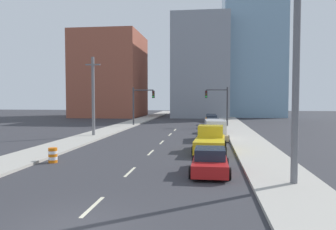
{
  "coord_description": "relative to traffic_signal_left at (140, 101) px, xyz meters",
  "views": [
    {
      "loc": [
        4.35,
        -9.73,
        4.11
      ],
      "look_at": [
        -0.26,
        26.97,
        2.2
      ],
      "focal_mm": 35.0,
      "sensor_mm": 36.0,
      "label": 1
    }
  ],
  "objects": [
    {
      "name": "lane_stripe_at_20m",
      "position": [
        5.81,
        -17.33,
        -3.63
      ],
      "size": [
        0.16,
        2.4,
        0.01
      ],
      "primitive_type": "cube",
      "color": "beige",
      "rests_on": "ground"
    },
    {
      "name": "lane_stripe_at_2m",
      "position": [
        5.81,
        -35.54,
        -3.63
      ],
      "size": [
        0.16,
        2.4,
        0.01
      ],
      "primitive_type": "cube",
      "color": "beige",
      "rests_on": "ground"
    },
    {
      "name": "ground_plane",
      "position": [
        5.81,
        -37.54,
        -3.63
      ],
      "size": [
        200.0,
        200.0,
        0.0
      ],
      "primitive_type": "plane",
      "color": "#333338"
    },
    {
      "name": "sedan_silver",
      "position": [
        10.7,
        -2.1,
        -3.0
      ],
      "size": [
        2.09,
        4.32,
        1.37
      ],
      "rotation": [
        0.0,
        0.0,
        0.03
      ],
      "color": "#B2B2BC",
      "rests_on": "ground"
    },
    {
      "name": "box_truck_tan",
      "position": [
        10.75,
        -14.67,
        -2.7
      ],
      "size": [
        2.65,
        6.39,
        1.96
      ],
      "rotation": [
        0.0,
        0.0,
        0.05
      ],
      "color": "tan",
      "rests_on": "ground"
    },
    {
      "name": "building_office_center",
      "position": [
        8.3,
        28.53,
        7.18
      ],
      "size": [
        12.0,
        20.0,
        21.62
      ],
      "color": "gray",
      "rests_on": "ground"
    },
    {
      "name": "lane_stripe_at_27m",
      "position": [
        5.81,
        -10.75,
        -3.63
      ],
      "size": [
        0.16,
        2.4,
        0.01
      ],
      "primitive_type": "cube",
      "color": "beige",
      "rests_on": "ground"
    },
    {
      "name": "pickup_truck_yellow",
      "position": [
        10.27,
        -22.2,
        -2.82
      ],
      "size": [
        2.63,
        5.59,
        1.97
      ],
      "rotation": [
        0.0,
        0.0,
        -0.04
      ],
      "color": "gold",
      "rests_on": "ground"
    },
    {
      "name": "lane_stripe_at_32m",
      "position": [
        5.81,
        -5.28,
        -3.63
      ],
      "size": [
        0.16,
        2.4,
        0.01
      ],
      "primitive_type": "cube",
      "color": "beige",
      "rests_on": "ground"
    },
    {
      "name": "sedan_maroon",
      "position": [
        10.65,
        -8.24,
        -2.96
      ],
      "size": [
        2.21,
        4.75,
        1.49
      ],
      "rotation": [
        0.0,
        0.0,
        -0.02
      ],
      "color": "maroon",
      "rests_on": "ground"
    },
    {
      "name": "building_glass_right",
      "position": [
        19.87,
        32.53,
        12.26
      ],
      "size": [
        13.0,
        20.0,
        31.78
      ],
      "color": "#7A9EB7",
      "rests_on": "ground"
    },
    {
      "name": "sidewalk_right",
      "position": [
        13.83,
        7.53,
        -3.55
      ],
      "size": [
        3.41,
        90.14,
        0.17
      ],
      "color": "#ADA89E",
      "rests_on": "ground"
    },
    {
      "name": "sedan_red",
      "position": [
        10.23,
        -29.43,
        -2.99
      ],
      "size": [
        2.15,
        4.38,
        1.39
      ],
      "rotation": [
        0.0,
        0.0,
        -0.01
      ],
      "color": "red",
      "rests_on": "ground"
    },
    {
      "name": "traffic_signal_left",
      "position": [
        0.0,
        0.0,
        0.0
      ],
      "size": [
        3.29,
        0.35,
        5.69
      ],
      "color": "#38383D",
      "rests_on": "ground"
    },
    {
      "name": "utility_pole_left_mid",
      "position": [
        -2.07,
        -13.73,
        0.72
      ],
      "size": [
        1.6,
        0.32,
        8.46
      ],
      "color": "slate",
      "rests_on": "ground"
    },
    {
      "name": "lane_stripe_at_14m",
      "position": [
        5.81,
        -23.1,
        -3.63
      ],
      "size": [
        0.16,
        2.4,
        0.01
      ],
      "primitive_type": "cube",
      "color": "beige",
      "rests_on": "ground"
    },
    {
      "name": "sedan_brown",
      "position": [
        10.63,
        3.37,
        -2.95
      ],
      "size": [
        2.14,
        4.55,
        1.5
      ],
      "rotation": [
        0.0,
        0.0,
        -0.03
      ],
      "color": "brown",
      "rests_on": "ground"
    },
    {
      "name": "sidewalk_left",
      "position": [
        -2.2,
        7.53,
        -3.55
      ],
      "size": [
        3.41,
        90.14,
        0.17
      ],
      "color": "#ADA89E",
      "rests_on": "ground"
    },
    {
      "name": "traffic_barrel",
      "position": [
        0.31,
        -27.7,
        -3.16
      ],
      "size": [
        0.56,
        0.56,
        0.95
      ],
      "color": "orange",
      "rests_on": "ground"
    },
    {
      "name": "lane_stripe_at_8m",
      "position": [
        5.81,
        -29.64,
        -3.63
      ],
      "size": [
        0.16,
        2.4,
        0.01
      ],
      "primitive_type": "cube",
      "color": "beige",
      "rests_on": "ground"
    },
    {
      "name": "traffic_signal_right",
      "position": [
        11.82,
        0.0,
        0.0
      ],
      "size": [
        3.29,
        0.35,
        5.69
      ],
      "color": "#38383D",
      "rests_on": "ground"
    },
    {
      "name": "utility_pole_right_near",
      "position": [
        14.09,
        -31.68,
        1.35
      ],
      "size": [
        1.6,
        0.32,
        9.71
      ],
      "color": "slate",
      "rests_on": "ground"
    },
    {
      "name": "sedan_orange",
      "position": [
        10.55,
        9.76,
        -3.0
      ],
      "size": [
        2.24,
        4.48,
        1.38
      ],
      "rotation": [
        0.0,
        0.0,
        -0.05
      ],
      "color": "orange",
      "rests_on": "ground"
    },
    {
      "name": "building_brick_left",
      "position": [
        -11.91,
        24.53,
        5.55
      ],
      "size": [
        14.0,
        16.0,
        18.36
      ],
      "color": "#9E513D",
      "rests_on": "ground"
    }
  ]
}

